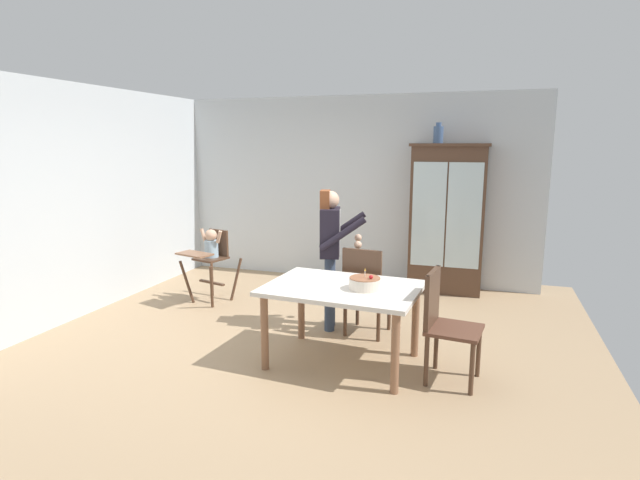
# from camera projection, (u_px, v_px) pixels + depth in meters

# --- Properties ---
(ground_plane) EXTENTS (6.24, 6.24, 0.00)m
(ground_plane) POSITION_uv_depth(u_px,v_px,m) (287.00, 341.00, 5.21)
(ground_plane) COLOR tan
(wall_back) EXTENTS (5.32, 0.06, 2.70)m
(wall_back) POSITION_uv_depth(u_px,v_px,m) (353.00, 190.00, 7.41)
(wall_back) COLOR silver
(wall_back) RESTS_ON ground_plane
(wall_left) EXTENTS (0.06, 5.32, 2.70)m
(wall_left) POSITION_uv_depth(u_px,v_px,m) (73.00, 203.00, 5.77)
(wall_left) COLOR silver
(wall_left) RESTS_ON ground_plane
(china_cabinet) EXTENTS (1.03, 0.48, 2.02)m
(china_cabinet) POSITION_uv_depth(u_px,v_px,m) (447.00, 219.00, 6.79)
(china_cabinet) COLOR #4C3323
(china_cabinet) RESTS_ON ground_plane
(ceramic_vase) EXTENTS (0.13, 0.13, 0.27)m
(ceramic_vase) POSITION_uv_depth(u_px,v_px,m) (438.00, 134.00, 6.64)
(ceramic_vase) COLOR #3D567F
(ceramic_vase) RESTS_ON china_cabinet
(high_chair_with_toddler) EXTENTS (0.70, 0.79, 0.95)m
(high_chair_with_toddler) POSITION_uv_depth(u_px,v_px,m) (211.00, 252.00, 6.40)
(high_chair_with_toddler) COLOR #4C3323
(high_chair_with_toddler) RESTS_ON ground_plane
(adult_person) EXTENTS (0.59, 0.58, 1.53)m
(adult_person) POSITION_uv_depth(u_px,v_px,m) (331.00, 242.00, 5.41)
(adult_person) COLOR #33425B
(adult_person) RESTS_ON ground_plane
(dining_table) EXTENTS (1.44, 1.07, 0.74)m
(dining_table) POSITION_uv_depth(u_px,v_px,m) (343.00, 296.00, 4.59)
(dining_table) COLOR silver
(dining_table) RESTS_ON ground_plane
(birthday_cake) EXTENTS (0.28, 0.28, 0.19)m
(birthday_cake) POSITION_uv_depth(u_px,v_px,m) (365.00, 283.00, 4.46)
(birthday_cake) COLOR beige
(birthday_cake) RESTS_ON dining_table
(dining_chair_far_side) EXTENTS (0.49, 0.49, 0.96)m
(dining_chair_far_side) POSITION_uv_depth(u_px,v_px,m) (365.00, 285.00, 5.25)
(dining_chair_far_side) COLOR #4C3323
(dining_chair_far_side) RESTS_ON ground_plane
(dining_chair_right_end) EXTENTS (0.49, 0.49, 0.96)m
(dining_chair_right_end) POSITION_uv_depth(u_px,v_px,m) (443.00, 318.00, 4.27)
(dining_chair_right_end) COLOR #4C3323
(dining_chair_right_end) RESTS_ON ground_plane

